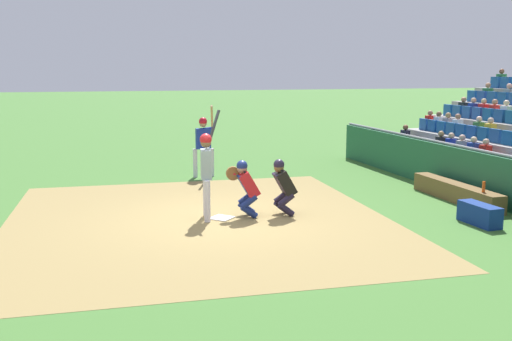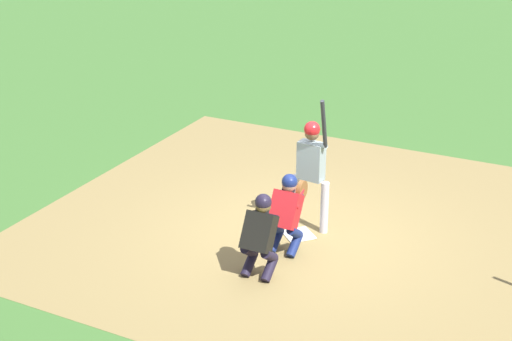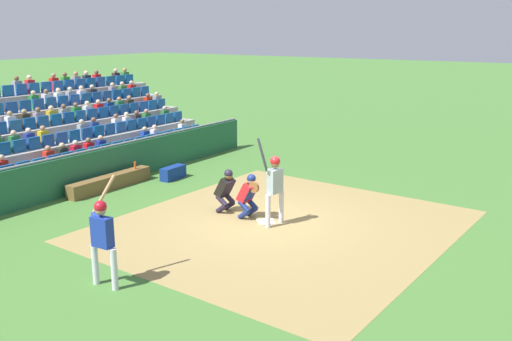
# 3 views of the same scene
# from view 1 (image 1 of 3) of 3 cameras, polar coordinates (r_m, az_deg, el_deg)

# --- Properties ---
(ground_plane) EXTENTS (160.00, 160.00, 0.00)m
(ground_plane) POSITION_cam_1_polar(r_m,az_deg,el_deg) (12.44, -3.43, -4.76)
(ground_plane) COLOR #417230
(infield_dirt_patch) EXTENTS (8.98, 8.32, 0.01)m
(infield_dirt_patch) POSITION_cam_1_polar(r_m,az_deg,el_deg) (12.35, -5.70, -4.89)
(infield_dirt_patch) COLOR olive
(infield_dirt_patch) RESTS_ON ground_plane
(home_plate_marker) EXTENTS (0.62, 0.62, 0.02)m
(home_plate_marker) POSITION_cam_1_polar(r_m,az_deg,el_deg) (12.44, -3.43, -4.69)
(home_plate_marker) COLOR white
(home_plate_marker) RESTS_ON infield_dirt_patch
(batter_at_plate) EXTENTS (0.67, 0.52, 2.32)m
(batter_at_plate) POSITION_cam_1_polar(r_m,az_deg,el_deg) (12.21, -4.94, 0.47)
(batter_at_plate) COLOR silver
(batter_at_plate) RESTS_ON ground_plane
(catcher_crouching) EXTENTS (0.48, 0.71, 1.26)m
(catcher_crouching) POSITION_cam_1_polar(r_m,az_deg,el_deg) (12.42, -1.03, -1.43)
(catcher_crouching) COLOR navy
(catcher_crouching) RESTS_ON ground_plane
(home_plate_umpire) EXTENTS (0.47, 0.50, 1.26)m
(home_plate_umpire) POSITION_cam_1_polar(r_m,az_deg,el_deg) (12.58, 2.69, -1.38)
(home_plate_umpire) COLOR #221C30
(home_plate_umpire) RESTS_ON ground_plane
(dugout_wall) EXTENTS (14.81, 0.24, 1.27)m
(dugout_wall) POSITION_cam_1_polar(r_m,az_deg,el_deg) (15.01, 21.20, -0.51)
(dugout_wall) COLOR #1F5A39
(dugout_wall) RESTS_ON ground_plane
(dugout_bench) EXTENTS (3.16, 0.40, 0.44)m
(dugout_bench) POSITION_cam_1_polar(r_m,az_deg,el_deg) (14.83, 19.20, -2.04)
(dugout_bench) COLOR brown
(dugout_bench) RESTS_ON ground_plane
(water_bottle_on_bench) EXTENTS (0.07, 0.07, 0.25)m
(water_bottle_on_bench) POSITION_cam_1_polar(r_m,az_deg,el_deg) (13.91, 21.63, -1.51)
(water_bottle_on_bench) COLOR #DB5016
(water_bottle_on_bench) RESTS_ON dugout_bench
(equipment_duffel_bag) EXTENTS (1.01, 0.41, 0.43)m
(equipment_duffel_bag) POSITION_cam_1_polar(r_m,az_deg,el_deg) (12.76, 21.26, -4.06)
(equipment_duffel_bag) COLOR navy
(equipment_duffel_bag) RESTS_ON ground_plane
(on_deck_batter) EXTENTS (0.69, 0.65, 2.17)m
(on_deck_batter) POSITION_cam_1_polar(r_m,az_deg,el_deg) (17.14, -5.21, 3.02)
(on_deck_batter) COLOR silver
(on_deck_batter) RESTS_ON ground_plane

